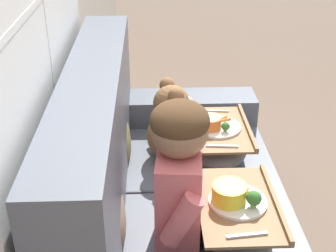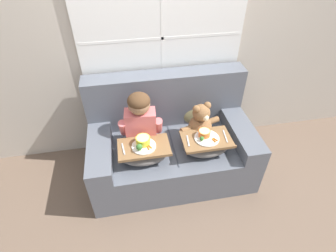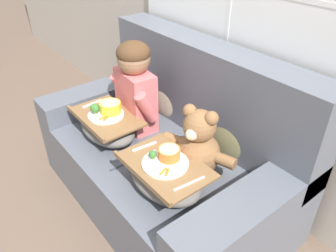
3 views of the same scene
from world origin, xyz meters
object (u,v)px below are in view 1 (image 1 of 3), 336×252
Objects in this scene: throw_pillow_behind_teddy at (118,130)px; child_figure at (179,168)px; throw_pillow_behind_child at (110,207)px; couch at (163,207)px; teddy_bear at (172,127)px; lap_tray_teddy at (216,141)px; lap_tray_child at (236,217)px.

child_figure is (-0.58, -0.25, 0.16)m from throw_pillow_behind_teddy.
couch is at bearing -34.84° from throw_pillow_behind_child.
teddy_bear is (0.59, -0.26, 0.01)m from throw_pillow_behind_child.
lap_tray_teddy is (-0.00, -0.21, -0.08)m from teddy_bear.
lap_tray_teddy is (0.29, -0.27, 0.17)m from couch.
lap_tray_child is (-0.59, -0.21, -0.08)m from teddy_bear.
couch is 2.80× the size of child_figure.
teddy_bear is at bearing -89.65° from throw_pillow_behind_teddy.
teddy_bear is at bearing 89.38° from lap_tray_teddy.
lap_tray_teddy is at bearing -42.70° from couch.
couch reaches higher than throw_pillow_behind_teddy.
child_figure is 1.35× the size of teddy_bear.
teddy_bear is 0.63m from lap_tray_child.
couch is 0.43m from lap_tray_child.
couch is 0.50m from child_figure.
lap_tray_teddy is (0.58, -0.47, -0.07)m from throw_pillow_behind_child.
throw_pillow_behind_child is at bearing 89.95° from lap_tray_child.
couch is at bearing 9.83° from child_figure.
couch is at bearing -145.16° from throw_pillow_behind_teddy.
couch is at bearing 137.30° from lap_tray_teddy.
throw_pillow_behind_teddy is 0.75× the size of lap_tray_teddy.
couch is 4.66× the size of throw_pillow_behind_teddy.
throw_pillow_behind_teddy is 0.26m from teddy_bear.
child_figure is at bearing -170.17° from couch.
couch is 0.39m from teddy_bear.
child_figure is at bearing 179.59° from teddy_bear.
lap_tray_teddy is at bearing -90.09° from throw_pillow_behind_teddy.
lap_tray_teddy is at bearing -0.03° from lap_tray_child.
child_figure reaches higher than lap_tray_teddy.
teddy_bear is at bearing -23.78° from throw_pillow_behind_child.
throw_pillow_behind_teddy is 0.60× the size of child_figure.
throw_pillow_behind_teddy is 0.75m from lap_tray_child.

